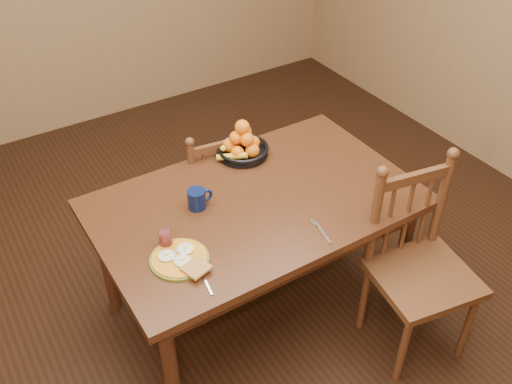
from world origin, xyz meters
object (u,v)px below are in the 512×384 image
chair_near (419,268)px  coffee_mug (198,199)px  fruit_bowl (242,145)px  chair_far (213,188)px  breakfast_plate (180,259)px  dining_table (256,213)px

chair_near → coffee_mug: 1.14m
chair_near → fruit_bowl: size_ratio=3.58×
fruit_bowl → chair_far: bearing=114.6°
chair_near → breakfast_plate: bearing=167.5°
chair_near → chair_far: bearing=122.4°
chair_far → chair_near: chair_near is taller
chair_near → fruit_bowl: bearing=122.0°
dining_table → coffee_mug: (-0.27, 0.11, 0.14)m
chair_far → fruit_bowl: fruit_bowl is taller
chair_far → breakfast_plate: (-0.57, -0.77, 0.33)m
breakfast_plate → fruit_bowl: (0.66, 0.57, 0.05)m
breakfast_plate → chair_far: bearing=53.6°
dining_table → breakfast_plate: (-0.51, -0.19, 0.10)m
dining_table → breakfast_plate: bearing=-159.9°
chair_far → coffee_mug: size_ratio=6.59×
chair_near → coffee_mug: bearing=148.4°
chair_far → breakfast_plate: chair_far is taller
breakfast_plate → fruit_bowl: bearing=40.6°
dining_table → chair_near: size_ratio=1.54×
dining_table → chair_near: chair_near is taller
breakfast_plate → fruit_bowl: fruit_bowl is taller
coffee_mug → chair_near: bearing=-41.5°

